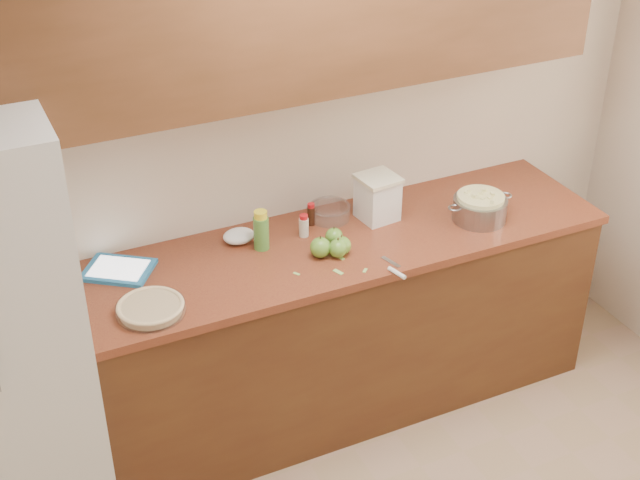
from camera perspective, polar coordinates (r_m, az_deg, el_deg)
name	(u,v)px	position (r m, az deg, el deg)	size (l,w,h in m)	color
room_shell	(539,373)	(2.69, 13.85, -8.29)	(3.60, 3.60, 3.60)	#A08167
counter_run	(322,328)	(4.18, 0.13, -5.66)	(2.64, 0.68, 0.92)	#513016
upper_cabinets	(306,4)	(3.63, -0.92, 14.89)	(2.60, 0.34, 0.70)	brown
pie	(151,308)	(3.55, -10.79, -4.31)	(0.27, 0.27, 0.04)	silver
colander	(480,208)	(4.15, 10.19, 2.04)	(0.34, 0.25, 0.13)	gray
flour_canister	(378,197)	(4.08, 3.70, 2.75)	(0.19, 0.19, 0.21)	white
tablet	(119,270)	(3.83, -12.77, -1.87)	(0.35, 0.33, 0.02)	teal
paring_knife	(396,271)	(3.74, 4.89, -2.01)	(0.07, 0.20, 0.02)	gray
lemon_bottle	(261,231)	(3.86, -3.79, 0.60)	(0.07, 0.07, 0.18)	#4C8C38
cinnamon_shaker	(304,226)	(3.96, -1.05, 0.91)	(0.04, 0.04, 0.11)	beige
vanilla_bottle	(311,214)	(4.05, -0.58, 1.64)	(0.04, 0.04, 0.11)	black
mixing_bowl	(330,211)	(4.10, 0.65, 1.85)	(0.19, 0.19, 0.07)	silver
paper_towel	(239,236)	(3.94, -5.22, 0.26)	(0.14, 0.12, 0.06)	white
apple_left	(320,247)	(3.82, 0.03, -0.48)	(0.09, 0.09, 0.10)	#5B902C
apple_center	(334,236)	(3.91, 0.91, 0.23)	(0.08, 0.08, 0.09)	#5B902C
apple_front	(338,248)	(3.82, 1.16, -0.54)	(0.08, 0.08, 0.09)	#5B902C
apple_extra	(342,246)	(3.84, 1.39, -0.36)	(0.08, 0.08, 0.10)	#5B902C
peel_a	(297,274)	(3.72, -1.51, -2.17)	(0.03, 0.01, 0.00)	#97C660
peel_b	(365,270)	(3.75, 2.90, -1.96)	(0.03, 0.01, 0.00)	#97C660
peel_c	(340,258)	(3.83, 1.31, -1.13)	(0.04, 0.02, 0.00)	#97C660
peel_d	(338,272)	(3.74, 1.18, -2.06)	(0.05, 0.02, 0.00)	#97C660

